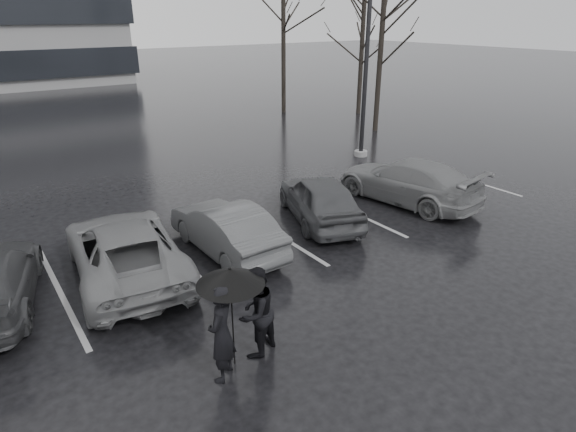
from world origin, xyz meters
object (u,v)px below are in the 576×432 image
(pedestrian_left, at_px, (221,334))
(car_east, at_px, (407,181))
(pedestrian_right, at_px, (256,312))
(lamp_post, at_px, (368,41))
(car_main, at_px, (320,198))
(tree_east, at_px, (381,50))
(tree_north, at_px, (283,40))
(car_west_a, at_px, (226,228))
(tree_ne, at_px, (361,54))
(car_west_b, at_px, (125,249))

(pedestrian_left, bearing_deg, car_east, 162.13)
(car_east, relative_size, pedestrian_right, 2.84)
(car_east, xyz_separation_m, lamp_post, (2.55, 4.86, 3.95))
(car_main, xyz_separation_m, tree_east, (9.82, 7.64, 3.31))
(pedestrian_right, xyz_separation_m, lamp_post, (10.53, 8.54, 3.80))
(pedestrian_right, relative_size, tree_north, 0.20)
(car_main, xyz_separation_m, tree_north, (8.82, 14.64, 3.56))
(lamp_post, relative_size, tree_east, 1.27)
(car_east, distance_m, tree_north, 16.41)
(pedestrian_right, distance_m, tree_east, 18.92)
(tree_north, bearing_deg, pedestrian_left, -127.04)
(car_west_a, height_order, tree_ne, tree_ne)
(pedestrian_left, relative_size, tree_ne, 0.25)
(car_west_a, bearing_deg, car_main, -177.16)
(car_east, distance_m, tree_east, 10.87)
(car_main, relative_size, car_east, 0.84)
(tree_ne, bearing_deg, pedestrian_left, -138.14)
(tree_ne, bearing_deg, tree_east, -122.01)
(car_west_b, xyz_separation_m, tree_ne, (18.01, 11.63, 2.82))
(car_west_b, height_order, tree_east, tree_east)
(car_east, height_order, lamp_post, lamp_post)
(pedestrian_right, height_order, tree_ne, tree_ne)
(car_west_b, xyz_separation_m, tree_east, (15.51, 7.63, 3.32))
(car_east, height_order, pedestrian_right, pedestrian_right)
(pedestrian_left, distance_m, lamp_post, 14.81)
(lamp_post, xyz_separation_m, tree_ne, (6.49, 7.18, -1.15))
(tree_ne, bearing_deg, car_west_a, -142.63)
(car_west_a, bearing_deg, tree_ne, -143.82)
(tree_north, bearing_deg, car_west_a, -128.99)
(lamp_post, bearing_deg, car_east, -117.73)
(lamp_post, relative_size, tree_north, 1.19)
(tree_ne, bearing_deg, car_main, -136.64)
(lamp_post, bearing_deg, car_west_b, -158.87)
(car_west_a, xyz_separation_m, tree_north, (12.03, 14.86, 3.61))
(car_main, xyz_separation_m, car_east, (3.28, -0.40, 0.01))
(car_main, distance_m, pedestrian_left, 6.98)
(car_west_a, relative_size, tree_east, 0.49)
(pedestrian_right, xyz_separation_m, tree_ne, (17.01, 15.73, 2.65))
(car_west_a, height_order, car_east, car_east)
(pedestrian_left, height_order, tree_ne, tree_ne)
(car_west_b, bearing_deg, car_west_a, -177.95)
(tree_ne, relative_size, tree_north, 0.82)
(pedestrian_left, bearing_deg, lamp_post, 175.83)
(tree_north, bearing_deg, car_west_b, -134.76)
(pedestrian_left, xyz_separation_m, tree_east, (15.30, 11.95, 3.13))
(car_west_a, distance_m, car_west_b, 2.49)
(pedestrian_left, relative_size, tree_east, 0.22)
(car_main, bearing_deg, car_west_a, 23.90)
(lamp_post, bearing_deg, tree_north, 73.64)
(pedestrian_left, height_order, tree_east, tree_east)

